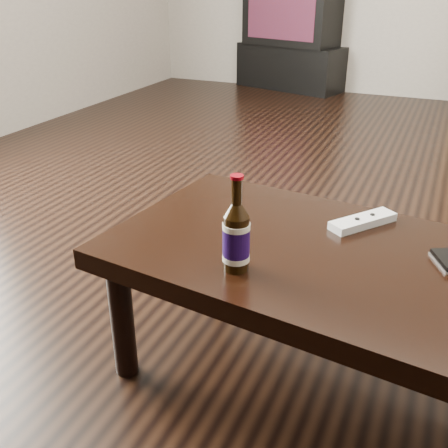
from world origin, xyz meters
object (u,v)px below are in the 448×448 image
at_px(phone, 448,261).
at_px(tv, 297,7).
at_px(remote, 363,221).
at_px(coffee_table, 324,270).
at_px(tv_stand, 294,66).
at_px(beer_bottle, 236,237).

bearing_deg(phone, tv, 85.25).
xyz_separation_m(tv, remote, (1.30, -3.73, -0.31)).
bearing_deg(coffee_table, phone, 10.58).
bearing_deg(tv_stand, remote, -54.64).
height_order(tv, remote, tv).
distance_m(tv_stand, coffee_table, 4.11).
distance_m(tv_stand, tv, 0.52).
distance_m(tv, beer_bottle, 4.22).
xyz_separation_m(phone, remote, (-0.22, 0.13, 0.00)).
relative_size(tv_stand, beer_bottle, 4.40).
bearing_deg(tv_stand, beer_bottle, -59.12).
bearing_deg(tv, tv_stand, 90.00).
relative_size(beer_bottle, remote, 1.19).
xyz_separation_m(beer_bottle, remote, (0.23, 0.35, -0.07)).
xyz_separation_m(coffee_table, beer_bottle, (-0.17, -0.17, 0.13)).
relative_size(coffee_table, beer_bottle, 5.02).
distance_m(coffee_table, beer_bottle, 0.27).
bearing_deg(beer_bottle, tv_stand, 104.69).
bearing_deg(phone, coffee_table, 164.37).
height_order(tv_stand, tv, tv).
bearing_deg(tv_stand, phone, -52.36).
height_order(tv_stand, coffee_table, same).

